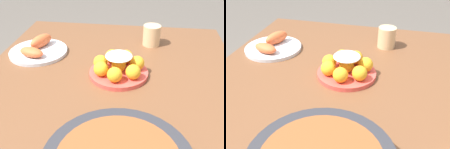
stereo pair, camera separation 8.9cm
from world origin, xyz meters
The scene contains 4 objects.
dining_table centered at (0.00, 0.00, 0.64)m, with size 1.26×0.96×0.74m.
cake_plate centered at (-0.13, 0.03, 0.77)m, with size 0.21×0.21×0.09m.
seafood_platter centered at (-0.26, -0.32, 0.76)m, with size 0.24×0.24×0.07m.
cup_far centered at (-0.41, 0.15, 0.78)m, with size 0.08×0.08×0.09m.
Camera 2 is at (0.67, 0.20, 1.25)m, focal length 42.00 mm.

